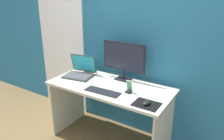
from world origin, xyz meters
name	(u,v)px	position (x,y,z in m)	size (l,w,h in m)	color
ground_plane	(110,140)	(0.00, 0.00, 0.00)	(8.00, 8.00, 0.00)	brown
wall_back	(128,35)	(0.00, 0.42, 1.25)	(6.00, 0.04, 2.50)	teal
door_left	(62,44)	(-1.09, 0.39, 1.01)	(0.82, 0.02, 2.02)	white
desk	(110,98)	(0.00, 0.00, 0.59)	(1.40, 0.64, 0.75)	beige
monitor	(124,59)	(0.04, 0.24, 1.01)	(0.55, 0.14, 0.45)	black
laptop	(80,72)	(-0.48, 0.06, 0.80)	(0.39, 0.35, 0.25)	#2E3E38
fishbowl	(87,66)	(-0.51, 0.24, 0.82)	(0.15, 0.15, 0.15)	silver
keyboard_external	(102,92)	(0.03, -0.18, 0.75)	(0.39, 0.13, 0.01)	black
mousepad	(146,104)	(0.53, -0.18, 0.75)	(0.25, 0.20, 0.00)	black
mouse	(147,103)	(0.53, -0.18, 0.77)	(0.06, 0.10, 0.04)	black
phone_in_dock	(129,88)	(0.27, -0.04, 0.80)	(0.06, 0.06, 0.14)	black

